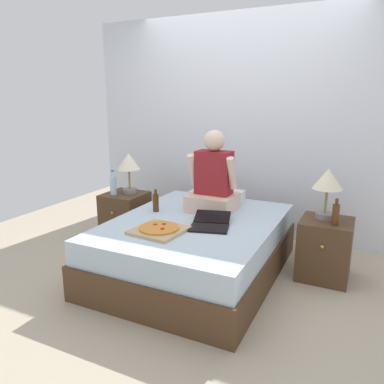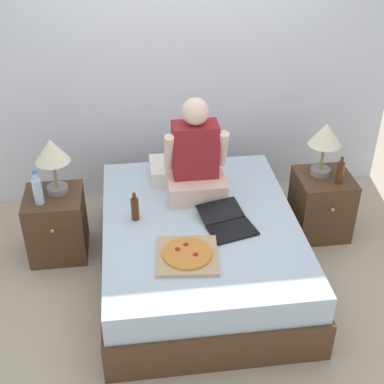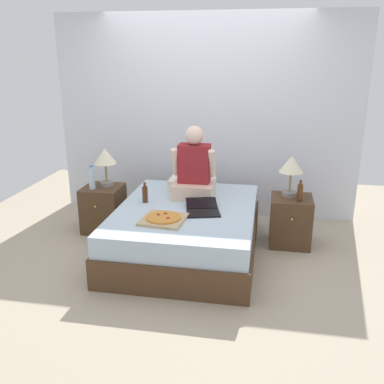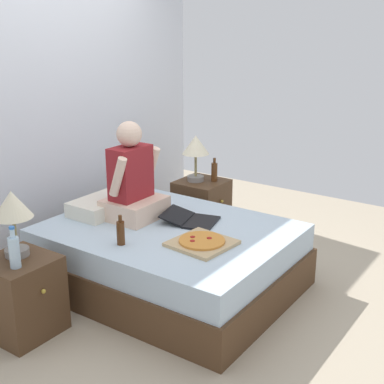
# 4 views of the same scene
# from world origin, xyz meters

# --- Properties ---
(ground_plane) EXTENTS (5.81, 5.81, 0.00)m
(ground_plane) POSITION_xyz_m (0.00, 0.00, 0.00)
(ground_plane) COLOR tan
(wall_back) EXTENTS (3.81, 0.12, 2.50)m
(wall_back) POSITION_xyz_m (0.00, 1.29, 1.25)
(wall_back) COLOR silver
(wall_back) RESTS_ON ground
(bed) EXTENTS (1.44, 1.86, 0.51)m
(bed) POSITION_xyz_m (0.00, 0.00, 0.25)
(bed) COLOR #4C331E
(bed) RESTS_ON ground
(nightstand_left) EXTENTS (0.44, 0.47, 0.54)m
(nightstand_left) POSITION_xyz_m (-1.08, 0.42, 0.27)
(nightstand_left) COLOR #4C331E
(nightstand_left) RESTS_ON ground
(lamp_on_left_nightstand) EXTENTS (0.26, 0.26, 0.45)m
(lamp_on_left_nightstand) POSITION_xyz_m (-1.04, 0.47, 0.87)
(lamp_on_left_nightstand) COLOR gray
(lamp_on_left_nightstand) RESTS_ON nightstand_left
(water_bottle) EXTENTS (0.07, 0.07, 0.28)m
(water_bottle) POSITION_xyz_m (-1.16, 0.33, 0.65)
(water_bottle) COLOR silver
(water_bottle) RESTS_ON nightstand_left
(nightstand_right) EXTENTS (0.44, 0.47, 0.54)m
(nightstand_right) POSITION_xyz_m (1.08, 0.42, 0.27)
(nightstand_right) COLOR #4C331E
(nightstand_right) RESTS_ON ground
(lamp_on_right_nightstand) EXTENTS (0.26, 0.26, 0.45)m
(lamp_on_right_nightstand) POSITION_xyz_m (1.05, 0.47, 0.87)
(lamp_on_right_nightstand) COLOR gray
(lamp_on_right_nightstand) RESTS_ON nightstand_right
(beer_bottle) EXTENTS (0.06, 0.06, 0.23)m
(beer_bottle) POSITION_xyz_m (1.15, 0.32, 0.64)
(beer_bottle) COLOR #512D14
(beer_bottle) RESTS_ON nightstand_right
(pillow) EXTENTS (0.52, 0.34, 0.12)m
(pillow) POSITION_xyz_m (-0.06, 0.65, 0.57)
(pillow) COLOR silver
(pillow) RESTS_ON bed
(person_seated) EXTENTS (0.47, 0.40, 0.78)m
(person_seated) POSITION_xyz_m (0.01, 0.37, 0.80)
(person_seated) COLOR beige
(person_seated) RESTS_ON bed
(laptop) EXTENTS (0.41, 0.48, 0.07)m
(laptop) POSITION_xyz_m (0.19, -0.10, 0.53)
(laptop) COLOR black
(laptop) RESTS_ON bed
(pizza_box) EXTENTS (0.44, 0.44, 0.05)m
(pizza_box) POSITION_xyz_m (-0.14, -0.40, 0.53)
(pizza_box) COLOR tan
(pizza_box) RESTS_ON bed
(beer_bottle_on_bed) EXTENTS (0.06, 0.06, 0.22)m
(beer_bottle_on_bed) POSITION_xyz_m (-0.46, 0.08, 0.60)
(beer_bottle_on_bed) COLOR #4C2811
(beer_bottle_on_bed) RESTS_ON bed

